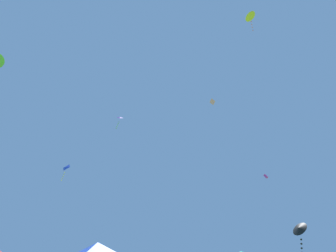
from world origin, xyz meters
name	(u,v)px	position (x,y,z in m)	size (l,w,h in m)	color
kite_purple_diamond	(120,118)	(-10.27, 26.88, 22.80)	(1.09, 1.21, 2.41)	purple
kite_magenta_box	(266,176)	(9.32, 27.28, 12.98)	(0.47, 0.53, 0.60)	#D6389E
kite_pink_diamond	(212,102)	(3.21, 21.62, 20.85)	(0.65, 0.80, 0.33)	pink
kite_black_delta	(299,230)	(10.26, 23.30, 6.05)	(1.75, 1.87, 3.22)	black
kite_yellow_delta	(250,17)	(6.51, 11.56, 23.00)	(1.13, 1.17, 1.99)	yellow
kite_blue_diamond	(66,168)	(-17.81, 28.19, 15.64)	(0.92, 0.88, 2.47)	blue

